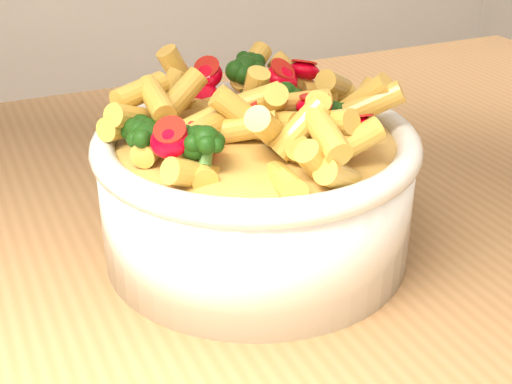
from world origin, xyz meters
name	(u,v)px	position (x,y,z in m)	size (l,w,h in m)	color
table	(269,316)	(0.00, 0.00, 0.80)	(1.20, 0.80, 0.90)	#A27245
serving_bowl	(256,190)	(-0.03, -0.04, 0.95)	(0.24, 0.24, 0.10)	white
pasta_salad	(256,111)	(-0.03, -0.04, 1.02)	(0.19, 0.19, 0.04)	gold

